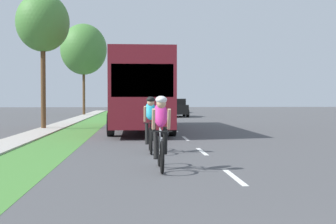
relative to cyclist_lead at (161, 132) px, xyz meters
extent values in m
plane|color=#4C4C4F|center=(1.38, 12.24, -0.81)|extent=(120.00, 120.00, 0.00)
cube|color=#478438|center=(-3.23, 12.24, -0.81)|extent=(1.86, 70.00, 0.01)
cube|color=#B2ADA3|center=(-4.78, 12.24, -0.81)|extent=(1.24, 70.00, 0.10)
cube|color=white|center=(1.38, -0.99, -0.81)|extent=(0.12, 1.80, 0.01)
cube|color=white|center=(1.38, 3.32, -0.81)|extent=(0.12, 1.80, 0.01)
cube|color=white|center=(1.38, 7.63, -0.81)|extent=(0.12, 1.80, 0.01)
cube|color=white|center=(1.38, 11.94, -0.81)|extent=(0.12, 1.80, 0.01)
cube|color=white|center=(1.38, 16.24, -0.81)|extent=(0.12, 1.80, 0.01)
cube|color=white|center=(1.38, 20.55, -0.81)|extent=(0.12, 1.80, 0.01)
cube|color=white|center=(1.38, 24.86, -0.81)|extent=(0.12, 1.80, 0.01)
cube|color=white|center=(1.38, 29.17, -0.81)|extent=(0.12, 1.80, 0.01)
cube|color=white|center=(1.38, 33.47, -0.81)|extent=(0.12, 1.80, 0.01)
cube|color=white|center=(1.38, 37.78, -0.81)|extent=(0.12, 1.80, 0.01)
cube|color=white|center=(1.38, 42.09, -0.81)|extent=(0.12, 1.80, 0.01)
torus|color=black|center=(0.00, 0.55, -0.47)|extent=(0.06, 0.68, 0.68)
torus|color=black|center=(0.00, -0.49, -0.47)|extent=(0.06, 0.68, 0.68)
cylinder|color=#A5A8AD|center=(0.00, -0.07, -0.29)|extent=(0.04, 0.59, 0.43)
cylinder|color=#A5A8AD|center=(0.00, 0.21, -0.19)|extent=(0.04, 0.04, 0.55)
cylinder|color=#A5A8AD|center=(0.00, -0.02, 0.04)|extent=(0.03, 0.55, 0.03)
cylinder|color=black|center=(0.00, -0.47, 0.05)|extent=(0.42, 0.02, 0.02)
ellipsoid|color=#CC2D8C|center=(0.00, 0.05, 0.37)|extent=(0.30, 0.54, 0.63)
sphere|color=tan|center=(0.00, -0.23, 0.61)|extent=(0.20, 0.20, 0.20)
ellipsoid|color=white|center=(0.00, -0.23, 0.69)|extent=(0.24, 0.28, 0.16)
cylinder|color=tan|center=(-0.16, -0.23, 0.29)|extent=(0.07, 0.26, 0.45)
cylinder|color=tan|center=(0.16, -0.23, 0.29)|extent=(0.07, 0.26, 0.45)
cylinder|color=black|center=(-0.10, 0.13, -0.29)|extent=(0.10, 0.30, 0.60)
cylinder|color=black|center=(0.10, 0.08, -0.19)|extent=(0.10, 0.25, 0.61)
torus|color=black|center=(-0.11, 3.74, -0.47)|extent=(0.06, 0.68, 0.68)
torus|color=black|center=(-0.11, 2.70, -0.47)|extent=(0.06, 0.68, 0.68)
cylinder|color=black|center=(-0.11, 3.12, -0.29)|extent=(0.04, 0.59, 0.43)
cylinder|color=black|center=(-0.11, 3.40, -0.19)|extent=(0.04, 0.04, 0.55)
cylinder|color=black|center=(-0.11, 3.17, 0.04)|extent=(0.03, 0.55, 0.03)
cylinder|color=black|center=(-0.11, 2.72, 0.05)|extent=(0.42, 0.02, 0.02)
ellipsoid|color=#26A5CC|center=(-0.11, 3.24, 0.37)|extent=(0.30, 0.54, 0.63)
sphere|color=tan|center=(-0.11, 2.96, 0.61)|extent=(0.20, 0.20, 0.20)
ellipsoid|color=black|center=(-0.11, 2.96, 0.69)|extent=(0.24, 0.28, 0.16)
cylinder|color=tan|center=(-0.27, 2.96, 0.29)|extent=(0.07, 0.26, 0.45)
cylinder|color=tan|center=(0.05, 2.96, 0.29)|extent=(0.07, 0.26, 0.45)
cylinder|color=black|center=(-0.21, 3.32, -0.29)|extent=(0.10, 0.30, 0.60)
cylinder|color=black|center=(-0.01, 3.27, -0.19)|extent=(0.10, 0.25, 0.61)
cube|color=maroon|center=(-0.28, 12.62, 1.12)|extent=(2.50, 11.60, 3.10)
cube|color=#1E2833|center=(-0.28, 12.62, 1.52)|extent=(2.52, 10.67, 0.64)
cube|color=#1E2833|center=(-0.28, 6.85, 1.37)|extent=(2.25, 0.06, 1.20)
cylinder|color=black|center=(-1.53, 8.85, -0.33)|extent=(0.28, 0.96, 0.96)
cylinder|color=black|center=(0.97, 8.85, -0.33)|extent=(0.28, 0.96, 0.96)
cylinder|color=black|center=(-1.53, 15.81, -0.33)|extent=(0.28, 0.96, 0.96)
cylinder|color=black|center=(0.97, 15.81, -0.33)|extent=(0.28, 0.96, 0.96)
cube|color=black|center=(2.84, 28.50, -0.17)|extent=(1.76, 4.30, 0.76)
cube|color=black|center=(2.84, 28.65, 0.45)|extent=(1.55, 2.24, 0.52)
cube|color=#1E2833|center=(2.84, 27.68, 0.43)|extent=(1.44, 0.08, 0.44)
cylinder|color=black|center=(1.96, 27.16, -0.49)|extent=(0.22, 0.64, 0.64)
cylinder|color=black|center=(3.72, 27.16, -0.49)|extent=(0.22, 0.64, 0.64)
cylinder|color=black|center=(1.96, 29.83, -0.49)|extent=(0.22, 0.64, 0.64)
cylinder|color=black|center=(3.72, 29.83, -0.49)|extent=(0.22, 0.64, 0.64)
cube|color=#A5A8AD|center=(2.90, 39.34, 0.00)|extent=(1.90, 4.70, 1.00)
cube|color=#A5A8AD|center=(2.90, 39.54, 0.72)|extent=(1.71, 2.91, 0.52)
cube|color=#1E2833|center=(2.90, 38.28, 0.60)|extent=(1.56, 0.08, 0.44)
cylinder|color=black|center=(1.95, 37.93, -0.45)|extent=(0.25, 0.72, 0.72)
cylinder|color=black|center=(3.85, 37.93, -0.45)|extent=(0.25, 0.72, 0.72)
cylinder|color=black|center=(1.95, 40.75, -0.45)|extent=(0.25, 0.72, 0.72)
cylinder|color=black|center=(3.85, 40.75, -0.45)|extent=(0.25, 0.72, 0.72)
cylinder|color=brown|center=(-5.12, 13.54, 1.32)|extent=(0.24, 0.24, 4.26)
ellipsoid|color=#478438|center=(-5.12, 13.54, 4.50)|extent=(2.63, 2.63, 2.90)
cylinder|color=brown|center=(-5.28, 33.02, 1.38)|extent=(0.24, 0.24, 4.38)
ellipsoid|color=#478438|center=(-5.28, 33.02, 5.27)|extent=(4.26, 4.26, 4.68)
camera|label=1|loc=(-0.54, -9.64, 0.71)|focal=48.74mm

